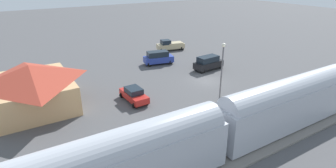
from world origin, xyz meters
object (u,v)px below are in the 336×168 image
sedan_red (134,94)px  suv_blue (158,57)px  station_building (32,86)px  light_pole_near_platform (222,68)px  pickup_tan (170,45)px  passenger_train (219,127)px  suv_black (208,63)px  pedestrian_on_platform (286,89)px

sedan_red → suv_blue: size_ratio=0.88×
station_building → suv_blue: station_building is taller
station_building → light_pole_near_platform: bearing=-121.8°
light_pole_near_platform → pickup_tan: bearing=-18.9°
station_building → suv_blue: 20.91m
pickup_tan → light_pole_near_platform: 25.52m
station_building → sedan_red: station_building is taller
passenger_train → light_pole_near_platform: bearing=-42.5°
station_building → suv_black: 25.33m
station_building → suv_black: bearing=-90.8°
passenger_train → pickup_tan: size_ratio=6.08×
passenger_train → pedestrian_on_platform: 15.27m
suv_blue → passenger_train: bearing=161.5°
passenger_train → suv_black: bearing=-37.4°
pedestrian_on_platform → suv_blue: 21.05m
station_building → pickup_tan: bearing=-64.2°
pedestrian_on_platform → suv_blue: suv_blue is taller
suv_blue → suv_black: bearing=-140.8°
passenger_train → pickup_tan: bearing=-25.2°
passenger_train → pickup_tan: passenger_train is taller
passenger_train → station_building: passenger_train is taller
pickup_tan → suv_blue: bearing=135.3°
pedestrian_on_platform → suv_black: suv_black is taller
station_building → sedan_red: 11.46m
sedan_red → suv_black: (4.32, -14.97, 0.27)m
suv_black → sedan_red: bearing=106.1°
suv_black → suv_blue: 8.53m
passenger_train → suv_blue: size_ratio=6.66×
suv_blue → light_pole_near_platform: light_pole_near_platform is taller
passenger_train → pickup_tan: (30.68, -14.44, -1.83)m
pickup_tan → station_building: bearing=115.8°
passenger_train → station_building: (18.00, 11.80, -0.23)m
station_building → pedestrian_on_platform: bearing=-117.5°
station_building → sedan_red: (-4.67, -10.31, -1.75)m
station_building → sedan_red: bearing=-114.4°
passenger_train → station_building: bearing=33.2°
pedestrian_on_platform → suv_black: size_ratio=0.34×
sedan_red → suv_blue: suv_blue is taller
sedan_red → light_pole_near_platform: light_pole_near_platform is taller
light_pole_near_platform → suv_black: bearing=-33.7°
station_building → suv_blue: size_ratio=2.08×
passenger_train → pedestrian_on_platform: passenger_train is taller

